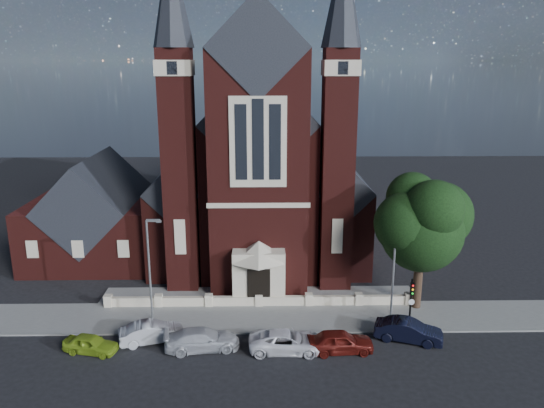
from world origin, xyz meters
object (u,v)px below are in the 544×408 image
(street_lamp_right, at_px, (395,263))
(car_lime_van, at_px, (91,344))
(church, at_px, (260,166))
(car_dark_red, at_px, (340,341))
(car_silver_a, at_px, (152,332))
(car_silver_b, at_px, (202,339))
(street_lamp_left, at_px, (150,265))
(car_navy, at_px, (409,331))
(traffic_signal, at_px, (411,298))
(street_tree, at_px, (425,226))
(car_white_suv, at_px, (287,341))
(parish_hall, at_px, (98,218))

(street_lamp_right, xyz_separation_m, car_lime_van, (-21.37, -4.27, -3.97))
(church, relative_size, car_dark_red, 7.77)
(car_silver_a, xyz_separation_m, car_silver_b, (3.62, -1.05, 0.00))
(street_lamp_left, bearing_deg, car_navy, -9.50)
(street_lamp_left, relative_size, traffic_signal, 2.02)
(street_lamp_left, relative_size, street_lamp_right, 1.00)
(street_tree, xyz_separation_m, car_silver_b, (-16.42, -5.68, -6.22))
(traffic_signal, bearing_deg, church, 118.20)
(street_lamp_left, height_order, car_dark_red, street_lamp_left)
(street_tree, bearing_deg, car_white_suv, -150.68)
(car_navy, bearing_deg, street_lamp_right, 26.70)
(street_lamp_right, relative_size, traffic_signal, 2.02)
(street_lamp_right, distance_m, car_silver_a, 18.19)
(street_tree, distance_m, street_lamp_right, 3.84)
(traffic_signal, distance_m, car_dark_red, 6.45)
(car_silver_a, relative_size, car_dark_red, 0.99)
(car_lime_van, xyz_separation_m, car_dark_red, (16.80, -0.19, 0.13))
(traffic_signal, height_order, car_dark_red, traffic_signal)
(car_dark_red, bearing_deg, car_silver_a, 80.01)
(car_silver_a, height_order, car_dark_red, car_dark_red)
(parish_hall, bearing_deg, traffic_signal, -29.98)
(parish_hall, bearing_deg, car_navy, -32.79)
(parish_hall, distance_m, car_dark_red, 28.54)
(car_white_suv, relative_size, car_dark_red, 1.14)
(street_tree, xyz_separation_m, car_silver_a, (-20.04, -4.63, -6.23))
(street_tree, xyz_separation_m, car_white_suv, (-10.67, -5.99, -6.25))
(car_silver_a, height_order, car_navy, car_navy)
(street_lamp_left, xyz_separation_m, car_white_suv, (9.83, -4.29, -3.89))
(traffic_signal, bearing_deg, car_silver_b, -170.82)
(traffic_signal, relative_size, car_silver_b, 0.79)
(car_silver_a, relative_size, car_silver_b, 0.88)
(car_silver_a, bearing_deg, car_navy, -107.44)
(car_lime_van, distance_m, car_navy, 21.83)
(street_tree, relative_size, car_silver_b, 2.11)
(street_lamp_left, distance_m, car_silver_b, 6.89)
(church, distance_m, car_silver_a, 24.27)
(car_silver_b, bearing_deg, car_navy, -94.45)
(parish_hall, height_order, car_white_suv, parish_hall)
(church, height_order, car_dark_red, church)
(car_silver_a, bearing_deg, parish_hall, 9.90)
(street_lamp_left, relative_size, car_silver_b, 1.60)
(street_lamp_right, xyz_separation_m, car_silver_b, (-13.91, -3.97, -3.86))
(car_navy, bearing_deg, car_silver_b, 112.34)
(parish_hall, relative_size, car_navy, 2.61)
(church, bearing_deg, car_navy, -64.47)
(traffic_signal, height_order, car_white_suv, traffic_signal)
(car_white_suv, distance_m, car_navy, 8.68)
(traffic_signal, height_order, car_navy, traffic_signal)
(car_silver_b, relative_size, car_navy, 1.08)
(car_silver_a, bearing_deg, street_lamp_right, -97.46)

